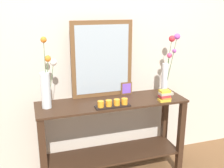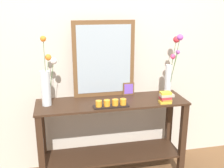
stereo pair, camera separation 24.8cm
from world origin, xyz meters
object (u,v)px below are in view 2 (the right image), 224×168
(mirror_leaning, at_px, (104,59))
(book_stack, at_px, (166,97))
(console_table, at_px, (112,130))
(picture_frame_small, at_px, (129,89))
(tall_vase_left, at_px, (46,82))
(vase_right, at_px, (171,68))
(candle_tray, at_px, (111,104))

(mirror_leaning, distance_m, book_stack, 0.69)
(console_table, height_order, picture_frame_small, picture_frame_small)
(picture_frame_small, height_order, book_stack, picture_frame_small)
(book_stack, bearing_deg, picture_frame_small, 133.24)
(tall_vase_left, bearing_deg, mirror_leaning, 15.58)
(mirror_leaning, xyz_separation_m, vase_right, (0.65, -0.12, -0.09))
(console_table, distance_m, picture_frame_small, 0.44)
(candle_tray, height_order, book_stack, book_stack)
(candle_tray, distance_m, picture_frame_small, 0.38)
(tall_vase_left, xyz_separation_m, candle_tray, (0.55, -0.16, -0.19))
(console_table, height_order, vase_right, vase_right)
(tall_vase_left, bearing_deg, console_table, -2.23)
(mirror_leaning, height_order, picture_frame_small, mirror_leaning)
(console_table, distance_m, candle_tray, 0.36)
(console_table, bearing_deg, candle_tray, -105.17)
(picture_frame_small, relative_size, book_stack, 0.92)
(console_table, xyz_separation_m, vase_right, (0.60, 0.06, 0.58))
(mirror_leaning, xyz_separation_m, tall_vase_left, (-0.55, -0.15, -0.15))
(console_table, xyz_separation_m, candle_tray, (-0.04, -0.14, 0.33))
(console_table, height_order, book_stack, book_stack)
(console_table, xyz_separation_m, mirror_leaning, (-0.04, 0.18, 0.67))
(mirror_leaning, height_order, vase_right, mirror_leaning)
(console_table, height_order, candle_tray, candle_tray)
(tall_vase_left, height_order, candle_tray, tall_vase_left)
(tall_vase_left, distance_m, picture_frame_small, 0.82)
(book_stack, bearing_deg, mirror_leaning, 148.43)
(console_table, bearing_deg, picture_frame_small, 36.57)
(vase_right, xyz_separation_m, book_stack, (-0.13, -0.20, -0.22))
(tall_vase_left, bearing_deg, candle_tray, -16.47)
(tall_vase_left, relative_size, vase_right, 1.02)
(console_table, bearing_deg, mirror_leaning, 103.70)
(mirror_leaning, bearing_deg, book_stack, -31.57)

